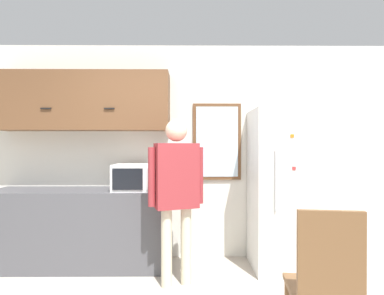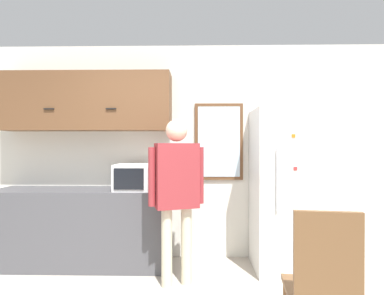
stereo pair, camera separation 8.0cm
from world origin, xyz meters
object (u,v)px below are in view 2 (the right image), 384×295
Objects in this scene: microwave at (136,177)px; chair at (323,281)px; refrigerator at (288,189)px; person at (177,184)px.

microwave reaches higher than chair.
person is at bearing -161.27° from refrigerator.
chair is (1.55, -1.51, -0.52)m from microwave.
person reaches higher than chair.
refrigerator reaches higher than microwave.
microwave is at bearing 179.44° from refrigerator.
person is at bearing -37.96° from chair.
microwave is 0.28× the size of person.
chair is (1.04, -1.06, -0.50)m from person.
refrigerator is 1.81× the size of chair.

